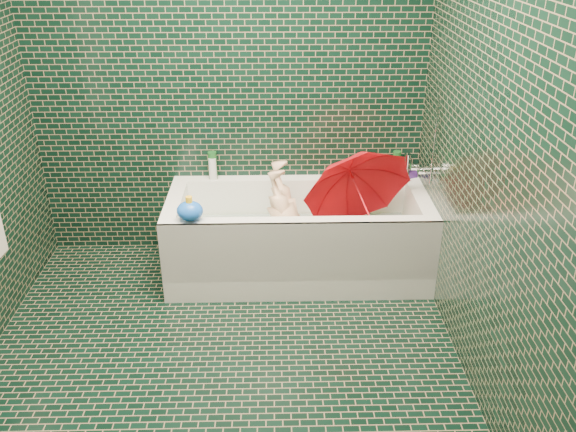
{
  "coord_description": "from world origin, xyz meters",
  "views": [
    {
      "loc": [
        0.3,
        -2.54,
        2.2
      ],
      "look_at": [
        0.38,
        0.82,
        0.52
      ],
      "focal_mm": 38.0,
      "sensor_mm": 36.0,
      "label": 1
    }
  ],
  "objects_px": {
    "child": "(291,233)",
    "rubber_duck": "(386,172)",
    "bathtub": "(298,244)",
    "bath_toy": "(190,211)",
    "umbrella": "(363,203)"
  },
  "relations": [
    {
      "from": "child",
      "to": "umbrella",
      "type": "relative_size",
      "value": 1.35
    },
    {
      "from": "child",
      "to": "rubber_duck",
      "type": "xyz_separation_m",
      "value": [
        0.66,
        0.34,
        0.28
      ]
    },
    {
      "from": "bathtub",
      "to": "bath_toy",
      "type": "relative_size",
      "value": 9.96
    },
    {
      "from": "bath_toy",
      "to": "child",
      "type": "bearing_deg",
      "value": 18.8
    },
    {
      "from": "child",
      "to": "rubber_duck",
      "type": "bearing_deg",
      "value": 127.96
    },
    {
      "from": "rubber_duck",
      "to": "bath_toy",
      "type": "distance_m",
      "value": 1.42
    },
    {
      "from": "bathtub",
      "to": "rubber_duck",
      "type": "xyz_separation_m",
      "value": [
        0.62,
        0.32,
        0.38
      ]
    },
    {
      "from": "rubber_duck",
      "to": "bathtub",
      "type": "bearing_deg",
      "value": -135.1
    },
    {
      "from": "umbrella",
      "to": "rubber_duck",
      "type": "bearing_deg",
      "value": 58.59
    },
    {
      "from": "child",
      "to": "bath_toy",
      "type": "xyz_separation_m",
      "value": [
        -0.61,
        -0.29,
        0.31
      ]
    },
    {
      "from": "umbrella",
      "to": "rubber_duck",
      "type": "height_order",
      "value": "umbrella"
    },
    {
      "from": "child",
      "to": "umbrella",
      "type": "xyz_separation_m",
      "value": [
        0.46,
        -0.04,
        0.23
      ]
    },
    {
      "from": "bathtub",
      "to": "umbrella",
      "type": "bearing_deg",
      "value": -7.35
    },
    {
      "from": "child",
      "to": "umbrella",
      "type": "distance_m",
      "value": 0.51
    },
    {
      "from": "child",
      "to": "umbrella",
      "type": "height_order",
      "value": "umbrella"
    }
  ]
}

